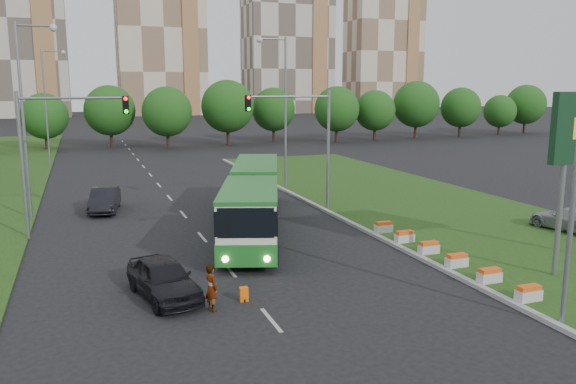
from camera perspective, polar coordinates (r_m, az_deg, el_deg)
name	(u,v)px	position (r m, az deg, el deg)	size (l,w,h in m)	color
ground	(291,263)	(26.78, 0.29, -7.19)	(360.00, 360.00, 0.00)	black
grass_median	(428,208)	(39.54, 13.99, -1.55)	(14.00, 60.00, 0.15)	#1F4212
median_kerb	(335,215)	(36.15, 4.83, -2.37)	(0.30, 60.00, 0.18)	#9B9B9B
lane_markings	(166,193)	(45.02, -12.32, -0.12)	(0.20, 100.00, 0.01)	#AAAAA3
flower_planters	(442,254)	(27.60, 15.39, -6.06)	(1.10, 11.50, 0.60)	silver
traffic_mast_median	(306,131)	(36.66, 1.81, 6.17)	(5.76, 0.32, 8.00)	gray
traffic_mast_left	(53,140)	(33.02, -22.74, 4.87)	(5.76, 0.32, 8.00)	gray
street_lamps	(186,124)	(34.46, -10.34, 6.80)	(36.00, 60.00, 12.00)	gray
tree_line	(221,113)	(81.20, -6.81, 7.93)	(120.00, 8.00, 9.00)	#1D5416
apartment_tower_cwest	(10,20)	(175.52, -26.41, 15.36)	(28.00, 15.00, 52.00)	beige
apartment_tower_ceast	(160,29)	(176.32, -12.86, 15.82)	(25.00, 15.00, 50.00)	beige
apartment_tower_east	(287,39)	(185.90, -0.08, 15.32)	(27.00, 15.00, 47.00)	beige
midrise_east	(383,52)	(200.41, 9.64, 13.83)	(24.00, 14.00, 40.00)	beige
articulated_bus	(249,198)	(32.98, -3.97, -0.62)	(2.75, 17.65, 2.91)	white
car_left_near	(163,278)	(22.83, -12.55, -8.54)	(1.87, 4.65, 1.59)	black
car_left_far	(105,200)	(39.37, -18.13, -0.76)	(1.65, 4.74, 1.56)	black
car_median	(571,219)	(35.65, 26.80, -2.46)	(1.89, 4.66, 1.35)	#96999E
pedestrian	(211,288)	(21.21, -7.78, -9.60)	(0.65, 0.43, 1.78)	gray
shopping_trolley	(244,294)	(22.17, -4.51, -10.32)	(0.32, 0.34, 0.55)	orange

